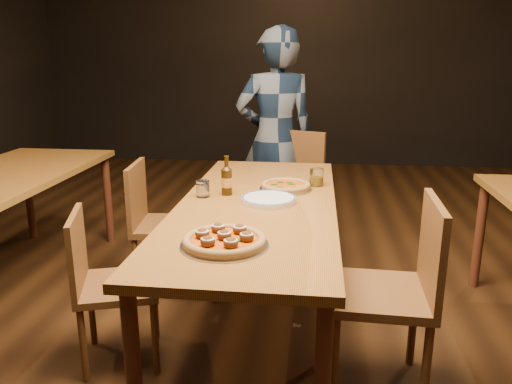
# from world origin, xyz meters

# --- Properties ---
(ground) EXTENTS (9.00, 9.00, 0.00)m
(ground) POSITION_xyz_m (0.00, 0.00, 0.00)
(ground) COLOR black
(table_main) EXTENTS (0.80, 2.00, 0.75)m
(table_main) POSITION_xyz_m (0.00, 0.00, 0.68)
(table_main) COLOR brown
(table_main) RESTS_ON ground
(chair_main_nw) EXTENTS (0.48, 0.48, 0.81)m
(chair_main_nw) POSITION_xyz_m (-0.64, -0.32, 0.41)
(chair_main_nw) COLOR #5B3617
(chair_main_nw) RESTS_ON ground
(chair_main_sw) EXTENTS (0.45, 0.45, 0.87)m
(chair_main_sw) POSITION_xyz_m (-0.63, 0.48, 0.44)
(chair_main_sw) COLOR #5B3617
(chair_main_sw) RESTS_ON ground
(chair_main_e) EXTENTS (0.45, 0.45, 0.94)m
(chair_main_e) POSITION_xyz_m (0.59, -0.38, 0.47)
(chair_main_e) COLOR #5B3617
(chair_main_e) RESTS_ON ground
(chair_end) EXTENTS (0.58, 0.58, 0.97)m
(chair_end) POSITION_xyz_m (0.07, 1.12, 0.49)
(chair_end) COLOR #5B3617
(chair_end) RESTS_ON ground
(pizza_meatball) EXTENTS (0.35, 0.35, 0.07)m
(pizza_meatball) POSITION_xyz_m (-0.06, -0.61, 0.77)
(pizza_meatball) COLOR #B7B7BF
(pizza_meatball) RESTS_ON table_main
(pizza_margherita) EXTENTS (0.30, 0.30, 0.04)m
(pizza_margherita) POSITION_xyz_m (0.13, 0.28, 0.77)
(pizza_margherita) COLOR #B7B7BF
(pizza_margherita) RESTS_ON table_main
(plate_stack) EXTENTS (0.28, 0.28, 0.03)m
(plate_stack) POSITION_xyz_m (0.06, 0.01, 0.76)
(plate_stack) COLOR white
(plate_stack) RESTS_ON table_main
(beer_bottle) EXTENTS (0.06, 0.06, 0.21)m
(beer_bottle) POSITION_xyz_m (-0.18, 0.13, 0.83)
(beer_bottle) COLOR black
(beer_bottle) RESTS_ON table_main
(water_glass) EXTENTS (0.07, 0.07, 0.09)m
(water_glass) POSITION_xyz_m (-0.30, 0.07, 0.79)
(water_glass) COLOR white
(water_glass) RESTS_ON table_main
(amber_glass) EXTENTS (0.08, 0.08, 0.10)m
(amber_glass) POSITION_xyz_m (0.30, 0.38, 0.80)
(amber_glass) COLOR #A47912
(amber_glass) RESTS_ON table_main
(diner) EXTENTS (0.71, 0.56, 1.69)m
(diner) POSITION_xyz_m (-0.02, 1.37, 0.85)
(diner) COLOR black
(diner) RESTS_ON ground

